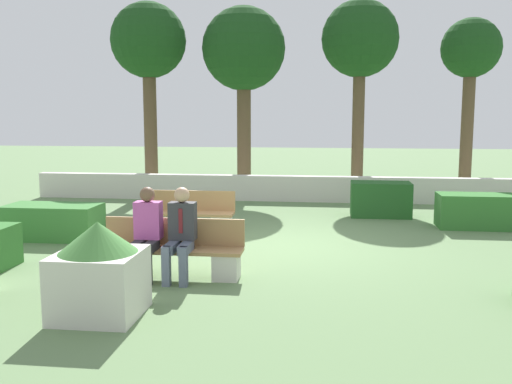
# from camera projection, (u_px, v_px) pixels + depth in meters

# --- Properties ---
(ground_plane) EXTENTS (60.00, 60.00, 0.00)m
(ground_plane) POSITION_uv_depth(u_px,v_px,m) (274.00, 246.00, 10.22)
(ground_plane) COLOR #607F51
(perimeter_wall) EXTENTS (14.29, 0.30, 0.69)m
(perimeter_wall) POSITION_uv_depth(u_px,v_px,m) (292.00, 189.00, 15.40)
(perimeter_wall) COLOR beige
(perimeter_wall) RESTS_ON ground_plane
(bench_front) EXTENTS (2.09, 0.49, 0.83)m
(bench_front) POSITION_uv_depth(u_px,v_px,m) (171.00, 254.00, 8.27)
(bench_front) COLOR #A37A4C
(bench_front) RESTS_ON ground_plane
(bench_left_side) EXTENTS (1.78, 0.48, 0.83)m
(bench_left_side) POSITION_uv_depth(u_px,v_px,m) (189.00, 218.00, 11.27)
(bench_left_side) COLOR #A37A4C
(bench_left_side) RESTS_ON ground_plane
(person_seated_man) EXTENTS (0.38, 0.64, 1.32)m
(person_seated_man) POSITION_uv_depth(u_px,v_px,m) (181.00, 230.00, 8.06)
(person_seated_man) COLOR #515B70
(person_seated_man) RESTS_ON ground_plane
(person_seated_woman) EXTENTS (0.38, 0.64, 1.31)m
(person_seated_woman) POSITION_uv_depth(u_px,v_px,m) (146.00, 229.00, 8.12)
(person_seated_woman) COLOR #333338
(person_seated_woman) RESTS_ON ground_plane
(hedge_block_near_left) EXTENTS (1.35, 0.78, 0.79)m
(hedge_block_near_left) POSITION_uv_depth(u_px,v_px,m) (381.00, 199.00, 13.12)
(hedge_block_near_left) COLOR #235623
(hedge_block_near_left) RESTS_ON ground_plane
(hedge_block_near_right) EXTENTS (1.75, 0.86, 0.65)m
(hedge_block_near_right) POSITION_uv_depth(u_px,v_px,m) (53.00, 222.00, 10.79)
(hedge_block_near_right) COLOR #3D7A38
(hedge_block_near_right) RESTS_ON ground_plane
(hedge_block_mid_left) EXTENTS (1.56, 0.76, 0.71)m
(hedge_block_mid_left) POSITION_uv_depth(u_px,v_px,m) (476.00, 211.00, 11.77)
(hedge_block_mid_left) COLOR #33702D
(hedge_block_mid_left) RESTS_ON ground_plane
(planter_corner_left) EXTENTS (0.95, 0.95, 1.12)m
(planter_corner_left) POSITION_uv_depth(u_px,v_px,m) (99.00, 270.00, 6.61)
(planter_corner_left) COLOR beige
(planter_corner_left) RESTS_ON ground_plane
(tree_leftmost) EXTENTS (2.17, 2.17, 5.54)m
(tree_leftmost) POSITION_uv_depth(u_px,v_px,m) (148.00, 45.00, 16.43)
(tree_leftmost) COLOR brown
(tree_leftmost) RESTS_ON ground_plane
(tree_center_left) EXTENTS (2.42, 2.42, 5.44)m
(tree_center_left) POSITION_uv_depth(u_px,v_px,m) (244.00, 52.00, 16.53)
(tree_center_left) COLOR brown
(tree_center_left) RESTS_ON ground_plane
(tree_center_right) EXTENTS (2.21, 2.21, 5.60)m
(tree_center_right) POSITION_uv_depth(u_px,v_px,m) (360.00, 42.00, 16.36)
(tree_center_right) COLOR brown
(tree_center_right) RESTS_ON ground_plane
(tree_rightmost) EXTENTS (1.68, 1.68, 5.03)m
(tree_rightmost) POSITION_uv_depth(u_px,v_px,m) (471.00, 55.00, 16.11)
(tree_rightmost) COLOR brown
(tree_rightmost) RESTS_ON ground_plane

